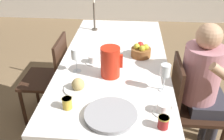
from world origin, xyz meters
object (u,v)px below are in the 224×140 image
object	(u,v)px
chair_person_side	(189,105)
teacup_near_person	(163,109)
person_seated	(204,82)
chair_opposite	(51,77)
fruit_bowl	(141,51)
jam_jar_amber	(163,122)
jam_jar_red	(67,103)
candlestick_tall	(94,18)
red_pitcher	(110,62)
bread_plate	(78,86)
teacup_across	(93,60)
wine_glass_water	(76,55)
wine_glass_juice	(165,72)
serving_tray	(111,115)

from	to	relation	value
chair_person_side	teacup_near_person	world-z (taller)	chair_person_side
person_seated	chair_opposite	bearing A→B (deg)	-103.36
chair_opposite	fruit_bowl	bearing A→B (deg)	-93.58
jam_jar_amber	jam_jar_red	size ratio (longest dim) A/B	1.00
jam_jar_amber	candlestick_tall	bearing A→B (deg)	112.35
red_pitcher	bread_plate	world-z (taller)	red_pitcher
teacup_near_person	jam_jar_amber	distance (m)	0.14
teacup_across	jam_jar_red	size ratio (longest dim) A/B	1.78
chair_person_side	jam_jar_amber	bearing A→B (deg)	-27.07
chair_opposite	red_pitcher	xyz separation A→B (m)	(0.63, -0.40, 0.41)
fruit_bowl	wine_glass_water	bearing A→B (deg)	-149.27
wine_glass_water	teacup_near_person	distance (m)	0.78
fruit_bowl	candlestick_tall	size ratio (longest dim) A/B	0.49
wine_glass_juice	teacup_near_person	bearing A→B (deg)	-95.49
bread_plate	fruit_bowl	world-z (taller)	fruit_bowl
wine_glass_juice	red_pitcher	bearing A→B (deg)	157.33
chair_opposite	teacup_near_person	world-z (taller)	chair_opposite
wine_glass_water	wine_glass_juice	bearing A→B (deg)	-17.20
chair_opposite	candlestick_tall	world-z (taller)	candlestick_tall
wine_glass_juice	bread_plate	xyz separation A→B (m)	(-0.60, -0.04, -0.12)
candlestick_tall	wine_glass_juice	bearing A→B (deg)	-59.55
chair_person_side	wine_glass_juice	distance (m)	0.56
person_seated	teacup_across	bearing A→B (deg)	-97.59
red_pitcher	chair_opposite	bearing A→B (deg)	147.63
wine_glass_water	fruit_bowl	world-z (taller)	wine_glass_water
wine_glass_water	wine_glass_juice	xyz separation A→B (m)	(0.66, -0.20, 0.00)
jam_jar_red	teacup_across	bearing A→B (deg)	82.83
red_pitcher	wine_glass_juice	size ratio (longest dim) A/B	1.16
bread_plate	person_seated	bearing A→B (deg)	16.35
chair_person_side	person_seated	size ratio (longest dim) A/B	0.74
wine_glass_juice	teacup_across	distance (m)	0.66
jam_jar_amber	candlestick_tall	distance (m)	1.58
wine_glass_juice	bread_plate	distance (m)	0.61
teacup_near_person	jam_jar_red	size ratio (longest dim) A/B	1.78
red_pitcher	fruit_bowl	size ratio (longest dim) A/B	1.37
jam_jar_amber	fruit_bowl	xyz separation A→B (m)	(-0.11, 0.88, 0.01)
person_seated	wine_glass_water	distance (m)	1.03
teacup_across	red_pitcher	bearing A→B (deg)	-50.19
wine_glass_water	fruit_bowl	size ratio (longest dim) A/B	1.15
chair_opposite	jam_jar_amber	xyz separation A→B (m)	(0.98, -0.94, 0.34)
teacup_across	jam_jar_red	distance (m)	0.61
wine_glass_water	jam_jar_red	xyz separation A→B (m)	(0.03, -0.45, -0.11)
wine_glass_juice	teacup_near_person	xyz separation A→B (m)	(-0.02, -0.24, -0.12)
chair_opposite	serving_tray	distance (m)	1.14
fruit_bowl	candlestick_tall	world-z (taller)	candlestick_tall
bread_plate	teacup_across	bearing A→B (deg)	83.19
red_pitcher	teacup_near_person	distance (m)	0.55
wine_glass_water	candlestick_tall	size ratio (longest dim) A/B	0.56
serving_tray	jam_jar_red	distance (m)	0.29
chair_opposite	jam_jar_amber	distance (m)	1.39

